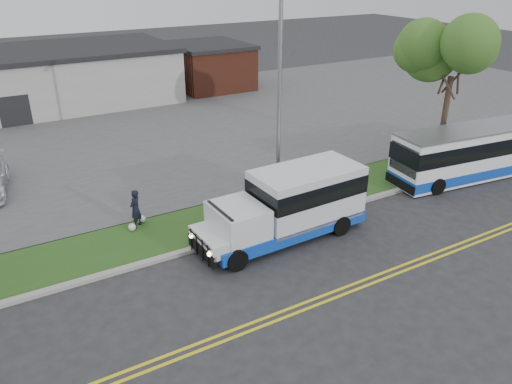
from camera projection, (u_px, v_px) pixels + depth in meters
ground at (251, 250)px, 19.91m from camera, size 140.00×140.00×0.00m
lane_line_north at (307, 302)px, 16.89m from camera, size 70.00×0.12×0.01m
lane_line_south at (312, 307)px, 16.66m from camera, size 70.00×0.12×0.01m
curb at (238, 236)px, 20.74m from camera, size 80.00×0.30×0.15m
verge at (219, 219)px, 22.16m from camera, size 80.00×3.30×0.10m
parking_lot at (125, 133)px, 33.21m from camera, size 80.00×25.00×0.10m
commercial_building at (4, 82)px, 37.41m from camera, size 25.40×10.40×4.35m
brick_wing at (209, 66)px, 44.22m from camera, size 6.30×7.30×3.90m
tree_east at (455, 51)px, 25.99m from camera, size 5.20×5.20×8.33m
streetlight_near at (280, 97)px, 21.19m from camera, size 0.35×1.53×9.50m
shuttle_bus at (292, 202)px, 20.42m from camera, size 7.44×2.68×2.82m
transit_bus at (477, 152)px, 26.18m from camera, size 9.98×3.34×2.72m
pedestrian at (135, 209)px, 21.11m from camera, size 0.74×0.71×1.70m
grocery_bag_left at (132, 227)px, 21.07m from camera, size 0.32×0.32×0.32m
grocery_bag_right at (142, 219)px, 21.74m from camera, size 0.32×0.32×0.32m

